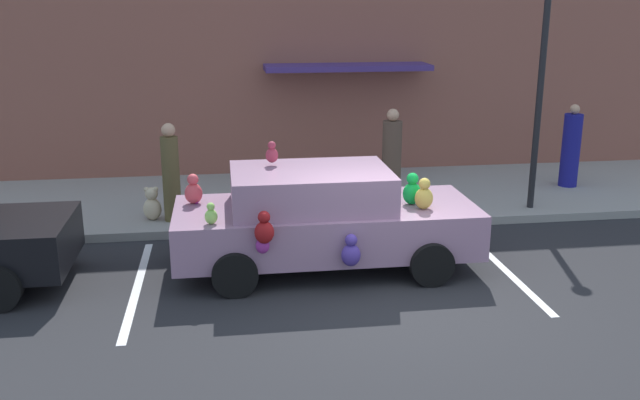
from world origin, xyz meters
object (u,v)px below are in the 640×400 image
plush_covered_car (322,218)px  pedestrian_walking_past (571,149)px  teddy_bear_on_sidewalk (152,205)px  pedestrian_near_shopfront (392,159)px  street_lamp_post (542,72)px  pedestrian_by_lamp (171,175)px

plush_covered_car → pedestrian_walking_past: bearing=31.4°
teddy_bear_on_sidewalk → pedestrian_walking_past: pedestrian_walking_past is taller
plush_covered_car → teddy_bear_on_sidewalk: bearing=139.4°
pedestrian_near_shopfront → pedestrian_walking_past: bearing=7.8°
pedestrian_near_shopfront → plush_covered_car: bearing=-121.2°
teddy_bear_on_sidewalk → street_lamp_post: street_lamp_post is taller
plush_covered_car → pedestrian_walking_past: 6.79m
pedestrian_near_shopfront → pedestrian_by_lamp: size_ratio=1.03×
pedestrian_walking_past → pedestrian_by_lamp: size_ratio=0.99×
teddy_bear_on_sidewalk → street_lamp_post: size_ratio=0.15×
teddy_bear_on_sidewalk → pedestrian_walking_past: (8.52, 1.20, 0.51)m
teddy_bear_on_sidewalk → street_lamp_post: (7.05, -0.20, 2.27)m
plush_covered_car → pedestrian_walking_past: (5.80, 3.54, 0.15)m
street_lamp_post → pedestrian_near_shopfront: size_ratio=2.33×
pedestrian_near_shopfront → teddy_bear_on_sidewalk: bearing=-171.8°
plush_covered_car → pedestrian_walking_past: size_ratio=2.60×
teddy_bear_on_sidewalk → street_lamp_post: 7.41m
teddy_bear_on_sidewalk → pedestrian_walking_past: 8.62m
pedestrian_walking_past → pedestrian_near_shopfront: bearing=-172.2°
pedestrian_walking_past → pedestrian_by_lamp: bearing=-171.2°
street_lamp_post → pedestrian_by_lamp: size_ratio=2.40×
plush_covered_car → teddy_bear_on_sidewalk: size_ratio=7.34×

